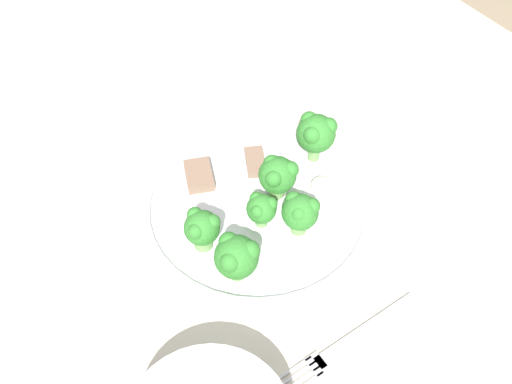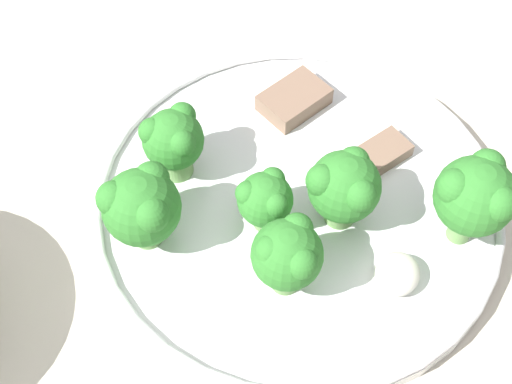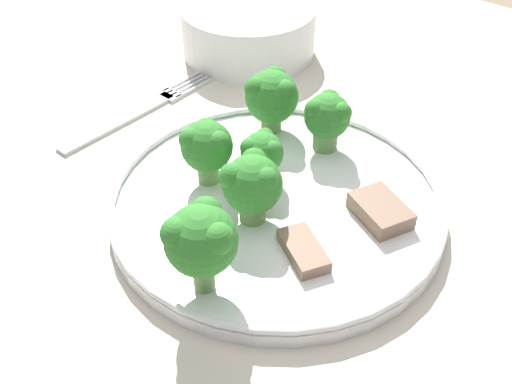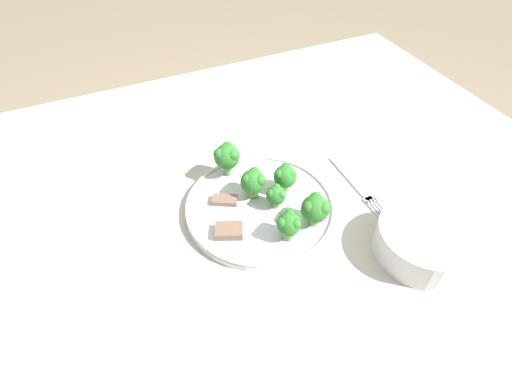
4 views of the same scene
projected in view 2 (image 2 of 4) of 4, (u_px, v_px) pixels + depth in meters
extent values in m
cube|color=beige|center=(310.00, 227.00, 0.51)|extent=(1.36, 1.09, 0.03)
cylinder|color=white|center=(295.00, 210.00, 0.49)|extent=(0.28, 0.28, 0.01)
torus|color=white|center=(295.00, 203.00, 0.48)|extent=(0.28, 0.28, 0.01)
cylinder|color=#709E56|center=(176.00, 162.00, 0.50)|extent=(0.02, 0.02, 0.02)
sphere|color=#337F2D|center=(173.00, 140.00, 0.47)|extent=(0.04, 0.04, 0.04)
sphere|color=#337F2D|center=(181.00, 117.00, 0.47)|extent=(0.02, 0.02, 0.02)
sphere|color=#337F2D|center=(152.00, 132.00, 0.47)|extent=(0.02, 0.02, 0.02)
sphere|color=#337F2D|center=(182.00, 143.00, 0.46)|extent=(0.02, 0.02, 0.02)
cylinder|color=#709E56|center=(147.00, 230.00, 0.46)|extent=(0.02, 0.02, 0.02)
sphere|color=#337F2D|center=(141.00, 207.00, 0.44)|extent=(0.05, 0.05, 0.05)
sphere|color=#337F2D|center=(152.00, 179.00, 0.44)|extent=(0.02, 0.02, 0.02)
sphere|color=#337F2D|center=(114.00, 199.00, 0.43)|extent=(0.02, 0.02, 0.02)
sphere|color=#337F2D|center=(151.00, 214.00, 0.43)|extent=(0.02, 0.02, 0.02)
cylinder|color=#709E56|center=(265.00, 217.00, 0.47)|extent=(0.02, 0.02, 0.02)
sphere|color=#337F2D|center=(265.00, 200.00, 0.45)|extent=(0.04, 0.04, 0.04)
sphere|color=#337F2D|center=(273.00, 180.00, 0.45)|extent=(0.02, 0.02, 0.02)
sphere|color=#337F2D|center=(248.00, 193.00, 0.45)|extent=(0.02, 0.02, 0.02)
sphere|color=#337F2D|center=(275.00, 204.00, 0.44)|extent=(0.02, 0.02, 0.02)
cylinder|color=#709E56|center=(286.00, 275.00, 0.44)|extent=(0.02, 0.02, 0.02)
sphere|color=#337F2D|center=(287.00, 255.00, 0.42)|extent=(0.04, 0.04, 0.04)
sphere|color=#337F2D|center=(297.00, 229.00, 0.42)|extent=(0.02, 0.02, 0.02)
sphere|color=#337F2D|center=(265.00, 248.00, 0.41)|extent=(0.02, 0.02, 0.02)
sphere|color=#337F2D|center=(301.00, 263.00, 0.41)|extent=(0.02, 0.02, 0.02)
cylinder|color=#709E56|center=(339.00, 211.00, 0.47)|extent=(0.02, 0.02, 0.02)
sphere|color=#337F2D|center=(343.00, 189.00, 0.45)|extent=(0.05, 0.05, 0.05)
sphere|color=#337F2D|center=(353.00, 163.00, 0.45)|extent=(0.02, 0.02, 0.02)
sphere|color=#337F2D|center=(322.00, 181.00, 0.44)|extent=(0.02, 0.02, 0.02)
sphere|color=#337F2D|center=(359.00, 195.00, 0.44)|extent=(0.02, 0.02, 0.02)
cylinder|color=#709E56|center=(462.00, 224.00, 0.46)|extent=(0.02, 0.02, 0.03)
sphere|color=#337F2D|center=(475.00, 196.00, 0.44)|extent=(0.05, 0.05, 0.05)
sphere|color=#337F2D|center=(487.00, 167.00, 0.43)|extent=(0.02, 0.02, 0.02)
sphere|color=#337F2D|center=(455.00, 187.00, 0.43)|extent=(0.02, 0.02, 0.02)
sphere|color=#337F2D|center=(498.00, 203.00, 0.42)|extent=(0.02, 0.02, 0.02)
cube|color=#846651|center=(377.00, 156.00, 0.50)|extent=(0.05, 0.04, 0.01)
cube|color=#846651|center=(294.00, 100.00, 0.53)|extent=(0.06, 0.05, 0.01)
ellipsoid|color=silver|center=(397.00, 274.00, 0.45)|extent=(0.03, 0.03, 0.02)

